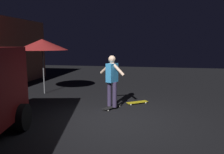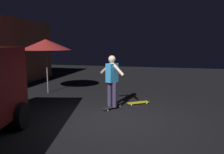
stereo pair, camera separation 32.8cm
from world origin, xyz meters
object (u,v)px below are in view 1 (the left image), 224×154
object	(u,v)px
patio_umbrella	(42,45)
skateboard_spare	(137,102)
skateboard_ridden	(112,107)
skater	(112,77)

from	to	relation	value
patio_umbrella	skateboard_spare	bearing A→B (deg)	-102.00
skateboard_ridden	skater	xyz separation A→B (m)	(0.00, 0.00, 0.98)
skateboard_spare	skater	bearing A→B (deg)	132.33
skateboard_ridden	skater	bearing A→B (deg)	90.00
skater	skateboard_ridden	bearing A→B (deg)	-90.00
skateboard_ridden	skateboard_spare	size ratio (longest dim) A/B	1.03
patio_umbrella	skateboard_ridden	distance (m)	4.12
skateboard_ridden	skater	world-z (taller)	skater
skateboard_spare	skateboard_ridden	bearing A→B (deg)	132.33
skateboard_spare	skater	distance (m)	1.44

